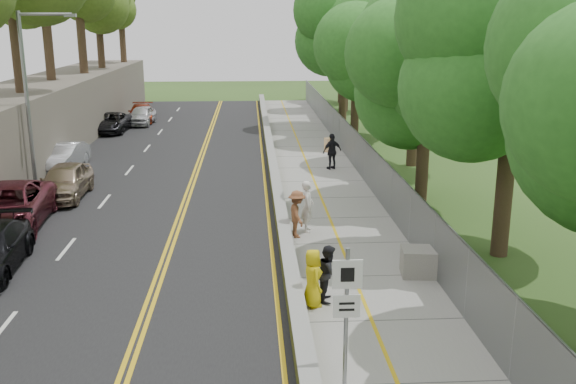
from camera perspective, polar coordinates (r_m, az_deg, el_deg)
ground at (r=16.83m, az=-0.09°, el=-11.71°), size 140.00×140.00×0.00m
road at (r=31.28m, az=-11.63°, el=0.69°), size 11.20×66.00×0.04m
sidewalk at (r=31.13m, az=3.01°, el=0.92°), size 4.20×66.00×0.05m
jersey_barrier at (r=30.90m, az=-1.23°, el=1.36°), size 0.42×66.00×0.60m
chainlink_fence at (r=31.21m, az=6.87°, el=2.71°), size 0.04×66.00×2.00m
trees_fenceside at (r=31.04m, az=11.62°, el=13.62°), size 7.00×66.00×14.00m
streetlight at (r=30.70m, az=-21.84°, el=8.44°), size 2.52×0.22×8.00m
signpost at (r=13.37m, az=5.23°, el=-9.80°), size 0.62×0.09×3.10m
construction_barrel at (r=38.23m, az=3.59°, el=4.21°), size 0.50×0.50×0.82m
concrete_block at (r=20.03m, az=11.85°, el=-6.10°), size 1.35×1.08×0.84m
car_2 at (r=25.93m, az=-23.79°, el=-1.29°), size 3.26×6.19×1.66m
car_4 at (r=29.66m, az=-19.22°, el=0.93°), size 1.83×4.47×1.52m
car_5 at (r=35.56m, az=-19.24°, el=3.01°), size 1.80×4.22×1.35m
car_6 at (r=46.72m, az=-15.47°, el=5.96°), size 2.37×4.87×1.33m
car_7 at (r=51.01m, az=-12.93°, el=6.84°), size 2.25×4.74×1.34m
car_8 at (r=49.65m, az=-12.88°, el=6.66°), size 1.90×4.17×1.39m
painter_0 at (r=17.43m, az=2.20°, el=-7.64°), size 0.69×0.89×1.62m
painter_1 at (r=23.45m, az=1.76°, el=-1.28°), size 0.55×0.76×1.91m
painter_2 at (r=17.79m, az=3.66°, el=-7.21°), size 0.73×0.87×1.60m
painter_3 at (r=22.85m, az=0.81°, el=-1.97°), size 0.81×1.19×1.71m
person_far at (r=33.57m, az=3.95°, el=3.62°), size 1.19×0.88×1.87m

